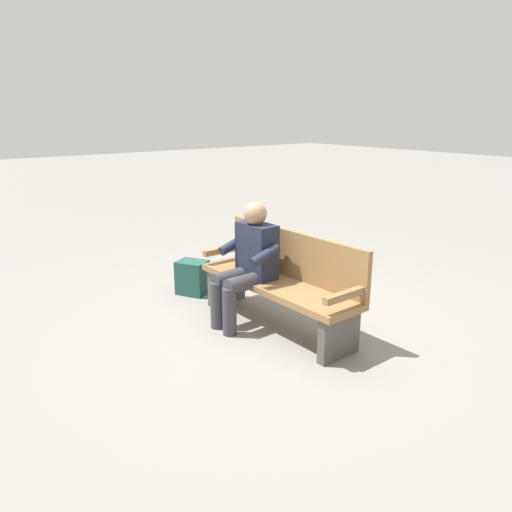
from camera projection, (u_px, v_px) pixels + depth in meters
ground_plane at (275, 326)px, 4.73m from camera, size 40.00×40.00×0.00m
bench_near at (282, 279)px, 4.65m from camera, size 1.80×0.49×0.90m
person_seated at (248, 261)px, 4.63m from camera, size 0.57×0.57×1.18m
backpack at (193, 277)px, 5.53m from camera, size 0.40×0.38×0.38m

